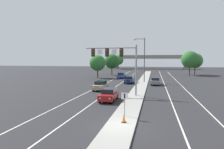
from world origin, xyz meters
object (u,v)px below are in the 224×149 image
(car_oncoming_tan, at_px, (100,85))
(car_oncoming_blue, at_px, (121,75))
(tree_far_left_c, at_px, (98,63))
(tree_far_left_a, at_px, (112,61))
(median_sign_post, at_px, (125,101))
(car_oncoming_navy, at_px, (129,80))
(overhead_signal_mast, at_px, (118,58))
(traffic_cone_median_nose, at_px, (124,118))
(tree_far_right_a, at_px, (195,61))
(car_receding_grey, at_px, (155,81))
(street_lamp_median, at_px, (143,57))
(tree_far_left_b, at_px, (118,60))
(tree_far_right_b, at_px, (190,59))
(car_oncoming_red, at_px, (109,94))

(car_oncoming_tan, xyz_separation_m, car_oncoming_blue, (-0.02, 21.81, 0.00))
(tree_far_left_c, bearing_deg, tree_far_left_a, 80.78)
(median_sign_post, bearing_deg, car_oncoming_navy, 96.11)
(car_oncoming_navy, height_order, tree_far_left_c, tree_far_left_c)
(overhead_signal_mast, distance_m, traffic_cone_median_nose, 13.80)
(median_sign_post, height_order, tree_far_right_a, tree_far_right_a)
(car_receding_grey, distance_m, tree_far_left_c, 20.44)
(street_lamp_median, distance_m, tree_far_left_a, 22.39)
(traffic_cone_median_nose, distance_m, tree_far_left_c, 41.06)
(tree_far_left_b, bearing_deg, car_oncoming_navy, -77.51)
(street_lamp_median, xyz_separation_m, car_receding_grey, (2.74, -3.98, -4.97))
(tree_far_right_b, relative_size, tree_far_left_b, 1.04)
(car_oncoming_blue, bearing_deg, street_lamp_median, -52.48)
(car_oncoming_blue, height_order, tree_far_left_b, tree_far_left_b)
(car_oncoming_tan, distance_m, car_receding_grey, 13.12)
(tree_far_left_a, bearing_deg, car_oncoming_blue, -65.11)
(street_lamp_median, xyz_separation_m, tree_far_right_b, (13.80, 23.10, -0.54))
(overhead_signal_mast, xyz_separation_m, median_sign_post, (2.61, -10.73, -3.92))
(street_lamp_median, xyz_separation_m, car_oncoming_navy, (-2.93, -2.18, -4.97))
(street_lamp_median, bearing_deg, overhead_signal_mast, -98.61)
(car_receding_grey, relative_size, tree_far_right_b, 0.56)
(tree_far_left_a, bearing_deg, tree_far_right_b, 8.82)
(tree_far_right_b, distance_m, tree_far_left_c, 30.92)
(car_oncoming_blue, height_order, tree_far_left_c, tree_far_left_c)
(overhead_signal_mast, bearing_deg, car_oncoming_navy, 90.81)
(median_sign_post, distance_m, tree_far_left_b, 87.50)
(tree_far_left_b, distance_m, tree_far_left_a, 38.47)
(car_oncoming_navy, height_order, tree_far_left_a, tree_far_left_a)
(street_lamp_median, distance_m, car_oncoming_tan, 15.58)
(median_sign_post, relative_size, tree_far_left_c, 0.33)
(overhead_signal_mast, xyz_separation_m, tree_far_right_b, (16.50, 40.96, -0.25))
(car_oncoming_red, xyz_separation_m, tree_far_left_a, (-8.34, 40.77, 3.82))
(tree_far_left_a, height_order, tree_far_right_a, tree_far_right_a)
(car_oncoming_tan, distance_m, tree_far_left_a, 32.99)
(median_sign_post, distance_m, traffic_cone_median_nose, 2.13)
(tree_far_left_a, bearing_deg, median_sign_post, -76.56)
(tree_far_left_c, bearing_deg, street_lamp_median, -31.74)
(median_sign_post, relative_size, traffic_cone_median_nose, 2.97)
(car_oncoming_red, height_order, tree_far_right_a, tree_far_right_a)
(car_oncoming_tan, bearing_deg, tree_far_left_b, 97.70)
(street_lamp_median, relative_size, tree_far_left_c, 1.52)
(traffic_cone_median_nose, xyz_separation_m, tree_far_left_c, (-13.40, 38.63, 3.79))
(car_oncoming_red, relative_size, tree_far_left_c, 0.68)
(car_receding_grey, xyz_separation_m, tree_far_left_b, (-18.86, 61.35, 4.21))
(traffic_cone_median_nose, xyz_separation_m, tree_far_right_a, (15.97, 57.17, 4.35))
(car_oncoming_navy, bearing_deg, car_receding_grey, -17.68)
(traffic_cone_median_nose, bearing_deg, median_sign_post, 96.55)
(car_oncoming_tan, xyz_separation_m, tree_far_left_b, (-9.55, 70.59, 4.21))
(car_oncoming_navy, height_order, traffic_cone_median_nose, car_oncoming_navy)
(tree_far_left_b, bearing_deg, car_oncoming_blue, -78.95)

